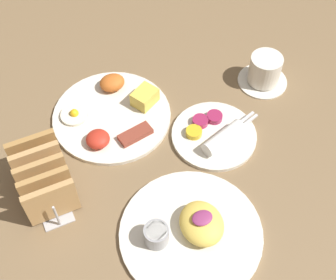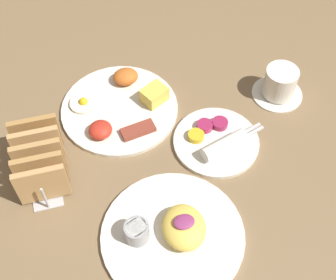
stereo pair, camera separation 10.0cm
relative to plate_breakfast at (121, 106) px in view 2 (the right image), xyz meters
The scene contains 6 objects.
ground_plane 0.15m from the plate_breakfast, 77.52° to the right, with size 3.00×3.00×0.00m, color brown.
plate_breakfast is the anchor object (origin of this frame).
plate_condiments 0.24m from the plate_breakfast, 39.97° to the right, with size 0.20×0.19×0.04m.
plate_foreground 0.34m from the plate_breakfast, 84.81° to the right, with size 0.28×0.28×0.06m.
toast_rack 0.23m from the plate_breakfast, 145.82° to the right, with size 0.10×0.18×0.10m.
coffee_cup 0.37m from the plate_breakfast, ahead, with size 0.12×0.12×0.08m.
Camera 2 is at (-0.11, -0.56, 0.84)m, focal length 50.00 mm.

